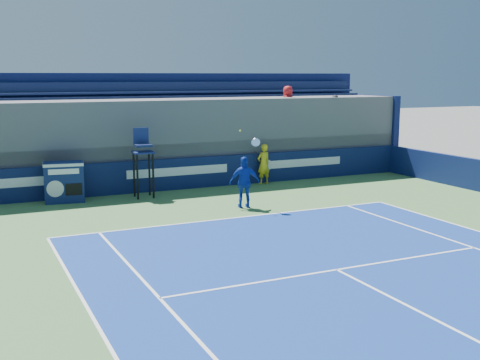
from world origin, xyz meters
name	(u,v)px	position (x,y,z in m)	size (l,w,h in m)	color
ball_person	(264,164)	(3.50, 16.75, 0.81)	(0.58, 0.38, 1.60)	yellow
back_hoarding	(178,174)	(0.00, 17.10, 0.60)	(20.40, 0.21, 1.20)	#0B1642
match_clock	(64,181)	(-4.29, 16.52, 0.74)	(1.41, 0.90, 1.40)	#101D50
umpire_chair	(143,155)	(-1.60, 16.17, 1.53)	(0.73, 0.73, 2.48)	black
tennis_player	(245,182)	(0.91, 13.09, 0.86)	(1.07, 0.70, 2.57)	#1434A5
stadium_seating	(161,137)	(0.02, 19.16, 1.83)	(21.00, 4.05, 4.40)	#505055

